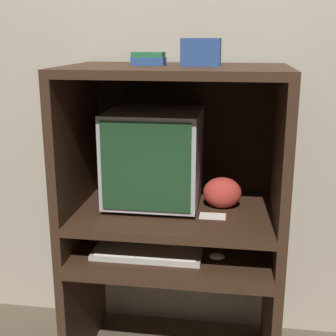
{
  "coord_description": "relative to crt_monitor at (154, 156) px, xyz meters",
  "views": [
    {
      "loc": [
        0.26,
        -1.68,
        1.54
      ],
      "look_at": [
        -0.03,
        0.3,
        0.98
      ],
      "focal_mm": 50.0,
      "sensor_mm": 36.0,
      "label": 1
    }
  ],
  "objects": [
    {
      "name": "storage_box",
      "position": [
        0.21,
        -0.04,
        0.47
      ],
      "size": [
        0.16,
        0.14,
        0.11
      ],
      "color": "navy",
      "rests_on": "hutch_upper"
    },
    {
      "name": "keyboard",
      "position": [
        0.0,
        -0.22,
        -0.38
      ],
      "size": [
        0.48,
        0.17,
        0.03
      ],
      "color": "beige",
      "rests_on": "desk_base"
    },
    {
      "name": "book_stack",
      "position": [
        -0.02,
        -0.03,
        0.44
      ],
      "size": [
        0.14,
        0.1,
        0.05
      ],
      "color": "navy",
      "rests_on": "hutch_upper"
    },
    {
      "name": "paper_card",
      "position": [
        0.28,
        -0.14,
        -0.22
      ],
      "size": [
        0.11,
        0.07,
        0.0
      ],
      "color": "white",
      "rests_on": "desk_monitor_shelf"
    },
    {
      "name": "hutch_upper",
      "position": [
        0.11,
        -0.03,
        0.19
      ],
      "size": [
        0.95,
        0.61,
        0.64
      ],
      "color": "#382316",
      "rests_on": "desk_monitor_shelf"
    },
    {
      "name": "desk_monitor_shelf",
      "position": [
        0.11,
        -0.07,
        -0.26
      ],
      "size": [
        0.95,
        0.61,
        0.17
      ],
      "color": "#382316",
      "rests_on": "desk_base"
    },
    {
      "name": "desk_base",
      "position": [
        0.11,
        -0.11,
        -0.62
      ],
      "size": [
        0.95,
        0.65,
        0.62
      ],
      "color": "#382316",
      "rests_on": "ground_plane"
    },
    {
      "name": "mouse",
      "position": [
        0.31,
        -0.21,
        -0.38
      ],
      "size": [
        0.07,
        0.05,
        0.03
      ],
      "color": "#B7B7B7",
      "rests_on": "desk_base"
    },
    {
      "name": "crt_monitor",
      "position": [
        0.0,
        0.0,
        0.0
      ],
      "size": [
        0.42,
        0.42,
        0.44
      ],
      "color": "#B2B2B7",
      "rests_on": "desk_monitor_shelf"
    },
    {
      "name": "wall_back",
      "position": [
        0.11,
        0.29,
        0.28
      ],
      "size": [
        6.0,
        0.06,
        2.6
      ],
      "color": "#B2A893",
      "rests_on": "ground_plane"
    },
    {
      "name": "snack_bag",
      "position": [
        0.32,
        -0.01,
        -0.15
      ],
      "size": [
        0.17,
        0.13,
        0.14
      ],
      "color": "#BC382D",
      "rests_on": "desk_monitor_shelf"
    }
  ]
}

